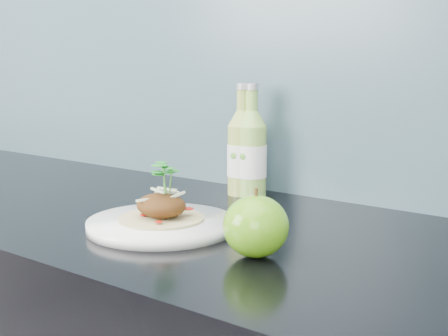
{
  "coord_description": "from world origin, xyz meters",
  "views": [
    {
      "loc": [
        0.66,
        0.92,
        1.17
      ],
      "look_at": [
        0.07,
        1.68,
        1.0
      ],
      "focal_mm": 50.0,
      "sensor_mm": 36.0,
      "label": 1
    }
  ],
  "objects_px": {
    "dinner_plate": "(162,224)",
    "cider_bottle_left": "(242,153)",
    "cider_bottle_right": "(251,154)",
    "green_apple": "(256,226)"
  },
  "relations": [
    {
      "from": "dinner_plate",
      "to": "cider_bottle_right",
      "type": "distance_m",
      "value": 0.31
    },
    {
      "from": "dinner_plate",
      "to": "cider_bottle_left",
      "type": "xyz_separation_m",
      "value": [
        -0.05,
        0.29,
        0.08
      ]
    },
    {
      "from": "dinner_plate",
      "to": "green_apple",
      "type": "height_order",
      "value": "green_apple"
    },
    {
      "from": "dinner_plate",
      "to": "green_apple",
      "type": "relative_size",
      "value": 2.59
    },
    {
      "from": "dinner_plate",
      "to": "cider_bottle_right",
      "type": "bearing_deg",
      "value": 96.63
    },
    {
      "from": "cider_bottle_right",
      "to": "dinner_plate",
      "type": "bearing_deg",
      "value": -102.27
    },
    {
      "from": "dinner_plate",
      "to": "cider_bottle_left",
      "type": "relative_size",
      "value": 1.4
    },
    {
      "from": "green_apple",
      "to": "cider_bottle_left",
      "type": "distance_m",
      "value": 0.41
    },
    {
      "from": "green_apple",
      "to": "dinner_plate",
      "type": "bearing_deg",
      "value": 173.38
    },
    {
      "from": "cider_bottle_left",
      "to": "cider_bottle_right",
      "type": "bearing_deg",
      "value": 11.82
    }
  ]
}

